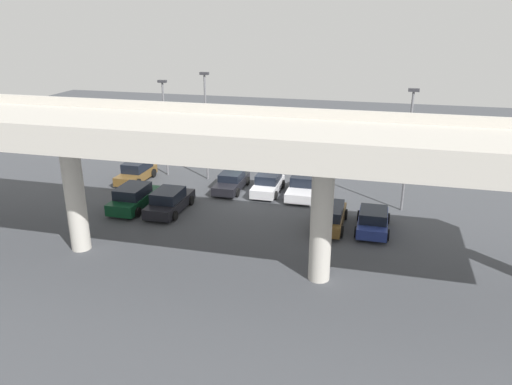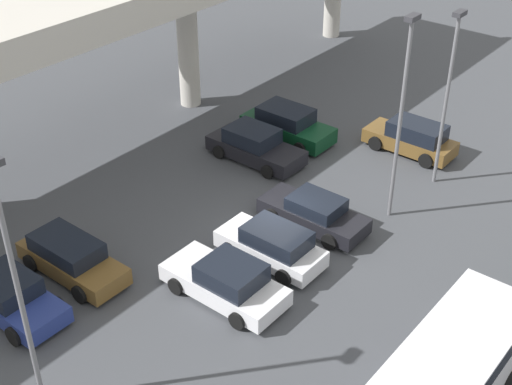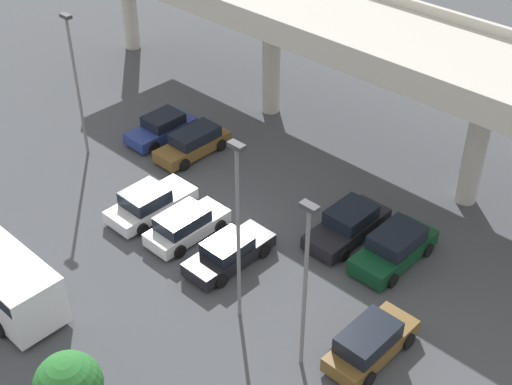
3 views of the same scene
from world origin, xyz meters
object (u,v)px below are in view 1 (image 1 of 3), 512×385
lamp_post_near_aisle (408,142)px  tree_front_left (393,136)px  parked_car_1 (303,186)px  parked_car_4 (169,201)px  parked_car_5 (134,198)px  tree_front_centre (235,125)px  lamp_post_mid_lot (165,121)px  shuttle_bus (329,148)px  parked_car_6 (136,172)px  parked_car_7 (330,216)px  parked_car_3 (231,182)px  lamp_post_by_overpass (206,119)px  parked_car_0 (373,220)px  parked_car_2 (268,183)px

lamp_post_near_aisle → tree_front_left: (0.84, -11.50, -2.32)m
parked_car_1 → parked_car_4: size_ratio=0.98×
parked_car_5 → tree_front_centre: bearing=-9.6°
parked_car_4 → lamp_post_mid_lot: lamp_post_mid_lot is taller
tree_front_left → shuttle_bus: bearing=17.3°
tree_front_centre → parked_car_4: bearing=89.9°
tree_front_left → tree_front_centre: (14.93, -0.14, 0.16)m
parked_car_6 → parked_car_7: (-16.62, 5.44, -0.04)m
parked_car_3 → lamp_post_near_aisle: size_ratio=0.55×
lamp_post_by_overpass → tree_front_centre: size_ratio=2.18×
parked_car_6 → shuttle_bus: 17.19m
parked_car_3 → lamp_post_near_aisle: bearing=85.1°
parked_car_0 → shuttle_bus: size_ratio=0.48×
parked_car_0 → lamp_post_by_overpass: bearing=62.1°
lamp_post_near_aisle → tree_front_left: bearing=-85.8°
parked_car_1 → lamp_post_mid_lot: lamp_post_mid_lot is taller
parked_car_7 → lamp_post_mid_lot: (14.82, -7.63, 3.97)m
parked_car_1 → parked_car_6: size_ratio=1.07×
parked_car_5 → tree_front_left: (-17.66, -15.93, 1.85)m
parked_car_1 → tree_front_left: bearing=148.0°
parked_car_2 → parked_car_3: size_ratio=0.94×
parked_car_5 → lamp_post_by_overpass: size_ratio=0.54×
parked_car_6 → lamp_post_near_aisle: size_ratio=0.52×
parked_car_5 → parked_car_1: bearing=-63.3°
parked_car_6 → parked_car_1: bearing=90.1°
parked_car_7 → lamp_post_mid_lot: 17.13m
parked_car_7 → parked_car_3: bearing=57.4°
parked_car_7 → lamp_post_by_overpass: (11.09, -7.41, 4.36)m
shuttle_bus → lamp_post_mid_lot: bearing=26.1°
tree_front_left → lamp_post_mid_lot: bearing=23.6°
parked_car_4 → tree_front_centre: tree_front_centre is taller
parked_car_5 → parked_car_6: parked_car_5 is taller
parked_car_7 → lamp_post_near_aisle: size_ratio=0.55×
tree_front_centre → lamp_post_mid_lot: bearing=66.2°
parked_car_4 → shuttle_bus: shuttle_bus is taller
parked_car_1 → parked_car_3: bearing=-88.8°
parked_car_2 → lamp_post_near_aisle: 10.92m
parked_car_3 → tree_front_left: size_ratio=1.17×
parked_car_3 → parked_car_4: parked_car_4 is taller
parked_car_4 → shuttle_bus: size_ratio=0.53×
parked_car_7 → parked_car_6: bearing=71.9°
parked_car_6 → lamp_post_mid_lot: bearing=140.4°
parked_car_3 → parked_car_4: 6.17m
parked_car_6 → shuttle_bus: bearing=120.0°
parked_car_1 → shuttle_bus: (-0.91, -8.56, 0.90)m
lamp_post_mid_lot → lamp_post_by_overpass: bearing=176.6°
parked_car_1 → parked_car_7: 6.08m
parked_car_6 → parked_car_4: bearing=44.2°
parked_car_2 → shuttle_bus: size_ratio=0.48×
lamp_post_near_aisle → parked_car_0: bearing=65.9°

